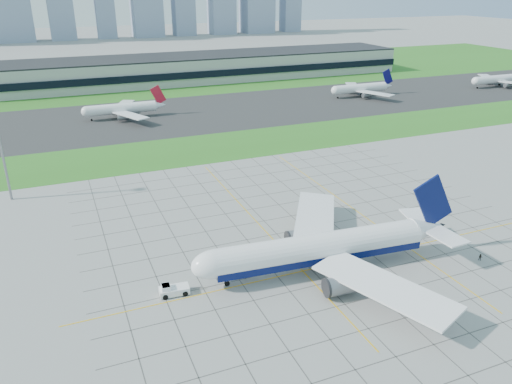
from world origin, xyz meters
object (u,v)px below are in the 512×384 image
crew_near (245,275)px  pushback_tug (173,290)px  light_mast (1,146)px  distant_jet_2 (361,88)px  crew_far (480,257)px  airliner (322,248)px  distant_jet_1 (123,108)px  distant_jet_3 (500,79)px

crew_near → pushback_tug: bearing=136.6°
light_mast → distant_jet_2: light_mast is taller
light_mast → crew_far: bearing=-38.3°
airliner → distant_jet_1: 152.50m
light_mast → distant_jet_1: 95.40m
airliner → crew_near: 17.35m
distant_jet_3 → distant_jet_2: bearing=175.2°
pushback_tug → crew_near: bearing=4.2°
pushback_tug → crew_far: pushback_tug is taller
pushback_tug → distant_jet_1: size_ratio=0.21×
pushback_tug → distant_jet_3: distant_jet_3 is taller
pushback_tug → distant_jet_2: (141.40, 146.93, 3.40)m
pushback_tug → crew_near: pushback_tug is taller
distant_jet_3 → crew_near: bearing=-147.6°
light_mast → distant_jet_3: size_ratio=0.59×
pushback_tug → airliner: bearing=-0.5°
light_mast → crew_near: (47.37, -65.02, -15.33)m
pushback_tug → crew_far: (67.32, -13.49, -0.25)m
airliner → distant_jet_1: bearing=102.1°
airliner → distant_jet_2: (109.25, 149.95, -0.76)m
distant_jet_1 → distant_jet_3: (221.82, -9.15, 0.00)m
airliner → crew_near: (-16.54, 2.83, -4.39)m
distant_jet_1 → distant_jet_3: same height
airliner → distant_jet_3: (202.67, 142.13, -0.76)m
pushback_tug → distant_jet_2: bearing=51.0°
airliner → crew_far: (35.16, -10.47, -4.41)m
pushback_tug → crew_near: (15.61, -0.19, -0.23)m
light_mast → pushback_tug: 73.76m
light_mast → pushback_tug: size_ratio=2.90×
distant_jet_1 → distant_jet_3: size_ratio=0.99×
distant_jet_3 → distant_jet_1: bearing=177.6°
crew_near → distant_jet_1: (-2.61, 148.46, 3.63)m
crew_near → distant_jet_1: size_ratio=0.04×
light_mast → crew_far: 127.23m
distant_jet_2 → pushback_tug: bearing=-133.9°
crew_far → distant_jet_1: 170.67m
airliner → distant_jet_2: size_ratio=1.44×
light_mast → distant_jet_1: bearing=61.8°
airliner → pushback_tug: bearing=179.5°
airliner → distant_jet_1: airliner is taller
light_mast → distant_jet_2: 191.99m
crew_far → distant_jet_2: 176.73m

